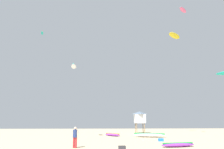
{
  "coord_description": "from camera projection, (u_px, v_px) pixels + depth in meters",
  "views": [
    {
      "loc": [
        -2.17,
        -13.66,
        2.12
      ],
      "look_at": [
        0.0,
        17.75,
        8.87
      ],
      "focal_mm": 35.58,
      "sensor_mm": 36.0,
      "label": 1
    }
  ],
  "objects": [
    {
      "name": "kite_aloft_0",
      "position": [
        74.0,
        67.0,
        32.3
      ],
      "size": [
        0.88,
        2.65,
        0.33
      ],
      "color": "white"
    },
    {
      "name": "kite_aloft_3",
      "position": [
        42.0,
        33.0,
        55.48
      ],
      "size": [
        1.23,
        2.26,
        0.52
      ],
      "color": "#19B29E"
    },
    {
      "name": "kite_grounded_far",
      "position": [
        149.0,
        135.0,
        31.49
      ],
      "size": [
        4.88,
        3.24,
        0.59
      ],
      "color": "white",
      "rests_on": "ground"
    },
    {
      "name": "kite_grounded_near",
      "position": [
        178.0,
        145.0,
        19.18
      ],
      "size": [
        3.28,
        1.54,
        0.37
      ],
      "color": "purple",
      "rests_on": "ground"
    },
    {
      "name": "kite_grounded_mid",
      "position": [
        112.0,
        135.0,
        34.05
      ],
      "size": [
        2.73,
        3.53,
        0.42
      ],
      "color": "purple",
      "rests_on": "ground"
    },
    {
      "name": "lifeguard_tower",
      "position": [
        140.0,
        117.0,
        43.42
      ],
      "size": [
        2.3,
        2.3,
        4.15
      ],
      "color": "#8C704C",
      "rests_on": "ground"
    },
    {
      "name": "kite_aloft_4",
      "position": [
        174.0,
        36.0,
        47.88
      ],
      "size": [
        3.92,
        3.67,
        1.03
      ],
      "color": "yellow"
    },
    {
      "name": "kite_aloft_2",
      "position": [
        183.0,
        10.0,
        39.82
      ],
      "size": [
        2.26,
        2.35,
        0.45
      ],
      "color": "#E5598C"
    },
    {
      "name": "gear_bag",
      "position": [
        122.0,
        148.0,
        17.1
      ],
      "size": [
        0.56,
        0.36,
        0.32
      ],
      "primitive_type": "cube",
      "color": "#2D2D33",
      "rests_on": "ground"
    },
    {
      "name": "cooler_box",
      "position": [
        161.0,
        140.0,
        24.8
      ],
      "size": [
        0.56,
        0.36,
        0.32
      ],
      "primitive_type": "cube",
      "color": "blue",
      "rests_on": "ground"
    },
    {
      "name": "person_foreground",
      "position": [
        75.0,
        136.0,
        18.64
      ],
      "size": [
        0.54,
        0.39,
        1.72
      ],
      "rotation": [
        0.0,
        0.0,
        1.19
      ],
      "color": "#B21E23",
      "rests_on": "ground"
    }
  ]
}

